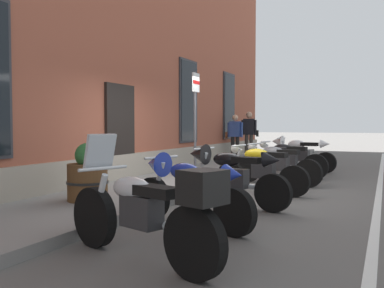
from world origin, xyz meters
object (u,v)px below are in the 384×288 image
(motorcycle_yellow_naked, at_px, (260,170))
(barrel_planter, at_px, (87,177))
(motorcycle_black_naked, at_px, (286,159))
(parking_sign, at_px, (195,109))
(motorcycle_silver_touring, at_px, (146,210))
(motorcycle_blue_sport, at_px, (186,186))
(motorcycle_white_sport, at_px, (297,152))
(pedestrian_blue_top, at_px, (235,134))
(pedestrian_dark_jacket, at_px, (249,132))
(motorcycle_black_sport, at_px, (228,173))
(motorcycle_grey_naked, at_px, (276,164))

(motorcycle_yellow_naked, xyz_separation_m, barrel_planter, (-2.67, 2.15, 0.05))
(motorcycle_black_naked, height_order, barrel_planter, barrel_planter)
(parking_sign, distance_m, barrel_planter, 3.81)
(motorcycle_silver_touring, relative_size, motorcycle_blue_sport, 1.04)
(motorcycle_silver_touring, xyz_separation_m, motorcycle_white_sport, (9.18, 0.25, 0.04))
(motorcycle_yellow_naked, bearing_deg, barrel_planter, 141.11)
(pedestrian_blue_top, relative_size, barrel_planter, 1.71)
(motorcycle_silver_touring, bearing_deg, motorcycle_black_naked, 1.76)
(motorcycle_blue_sport, relative_size, pedestrian_blue_top, 1.28)
(pedestrian_dark_jacket, height_order, parking_sign, parking_sign)
(motorcycle_silver_touring, xyz_separation_m, parking_sign, (5.60, 1.95, 1.21))
(motorcycle_yellow_naked, relative_size, motorcycle_white_sport, 0.93)
(motorcycle_black_sport, bearing_deg, motorcycle_yellow_naked, -5.87)
(motorcycle_silver_touring, height_order, motorcycle_black_naked, motorcycle_silver_touring)
(pedestrian_blue_top, distance_m, parking_sign, 5.91)
(motorcycle_white_sport, relative_size, pedestrian_blue_top, 1.31)
(motorcycle_blue_sport, xyz_separation_m, motorcycle_black_sport, (1.53, -0.06, 0.03))
(motorcycle_blue_sport, bearing_deg, barrel_planter, 79.51)
(motorcycle_black_sport, xyz_separation_m, pedestrian_dark_jacket, (9.02, 2.35, 0.55))
(motorcycle_black_sport, height_order, motorcycle_grey_naked, motorcycle_black_sport)
(motorcycle_silver_touring, relative_size, barrel_planter, 2.27)
(motorcycle_black_sport, relative_size, motorcycle_black_naked, 0.97)
(motorcycle_blue_sport, height_order, motorcycle_black_sport, motorcycle_black_sport)
(pedestrian_blue_top, bearing_deg, motorcycle_blue_sport, -165.15)
(motorcycle_blue_sport, height_order, motorcycle_black_naked, motorcycle_blue_sport)
(motorcycle_blue_sport, distance_m, motorcycle_yellow_naked, 3.04)
(parking_sign, bearing_deg, motorcycle_blue_sport, -157.87)
(motorcycle_silver_touring, distance_m, parking_sign, 6.05)
(motorcycle_silver_touring, relative_size, pedestrian_blue_top, 1.33)
(motorcycle_silver_touring, height_order, motorcycle_blue_sport, motorcycle_silver_touring)
(motorcycle_white_sport, height_order, parking_sign, parking_sign)
(motorcycle_silver_touring, bearing_deg, motorcycle_grey_naked, 1.48)
(motorcycle_black_sport, height_order, pedestrian_blue_top, pedestrian_blue_top)
(motorcycle_silver_touring, distance_m, pedestrian_dark_jacket, 12.48)
(pedestrian_blue_top, xyz_separation_m, pedestrian_dark_jacket, (0.80, -0.30, 0.08))
(motorcycle_grey_naked, bearing_deg, motorcycle_black_naked, 3.04)
(pedestrian_blue_top, height_order, pedestrian_dark_jacket, pedestrian_dark_jacket)
(motorcycle_blue_sport, height_order, pedestrian_dark_jacket, pedestrian_dark_jacket)
(pedestrian_blue_top, distance_m, pedestrian_dark_jacket, 0.86)
(motorcycle_black_sport, bearing_deg, motorcycle_silver_touring, -175.03)
(motorcycle_blue_sport, relative_size, pedestrian_dark_jacket, 1.19)
(motorcycle_grey_naked, bearing_deg, motorcycle_black_sport, 177.77)
(motorcycle_black_naked, bearing_deg, motorcycle_yellow_naked, -177.79)
(motorcycle_black_sport, relative_size, parking_sign, 0.84)
(motorcycle_silver_touring, bearing_deg, motorcycle_white_sport, 1.56)
(motorcycle_black_naked, xyz_separation_m, pedestrian_dark_jacket, (4.63, 2.39, 0.65))
(motorcycle_yellow_naked, distance_m, motorcycle_white_sport, 4.51)
(motorcycle_black_naked, distance_m, pedestrian_blue_top, 4.71)
(motorcycle_silver_touring, distance_m, motorcycle_yellow_naked, 4.67)
(motorcycle_blue_sport, bearing_deg, motorcycle_silver_touring, -168.39)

